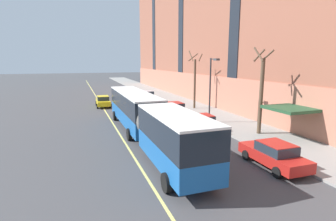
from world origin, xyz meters
name	(u,v)px	position (x,y,z in m)	size (l,w,h in m)	color
ground_plane	(159,143)	(0.00, 0.00, 0.00)	(260.00, 260.00, 0.00)	#424244
sidewalk	(235,124)	(9.06, 3.00, 0.07)	(5.65, 160.00, 0.15)	gray
city_bus	(145,116)	(-0.88, 0.91, 2.05)	(2.87, 20.65, 3.52)	#19569E
parked_car_silver_1	(147,95)	(5.10, 22.58, 0.78)	(2.10, 4.49, 1.56)	#B7B7BC
parked_car_red_2	(175,109)	(5.05, 9.70, 0.78)	(1.97, 4.81, 1.56)	#B21E19
parked_car_red_3	(274,154)	(5.16, -6.91, 0.78)	(2.08, 4.68, 1.56)	#B21E19
parked_car_red_4	(203,123)	(4.88, 2.06, 0.78)	(2.02, 4.35, 1.56)	#B21E19
taxi_cab	(103,101)	(-2.47, 18.54, 0.78)	(1.99, 4.37, 1.56)	yellow
street_tree_mid_block	(261,92)	(8.91, -0.76, 3.80)	(1.43, 1.39, 7.38)	brown
street_tree_far_uptown	(195,80)	(8.92, 12.50, 3.86)	(1.58, 1.59, 7.56)	brown
street_lamp	(211,83)	(6.83, 4.21, 4.18)	(0.36, 1.48, 6.53)	#2D2D30
lane_centerline	(121,136)	(-2.58, 3.00, 0.00)	(0.16, 140.00, 0.01)	#E0D66B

